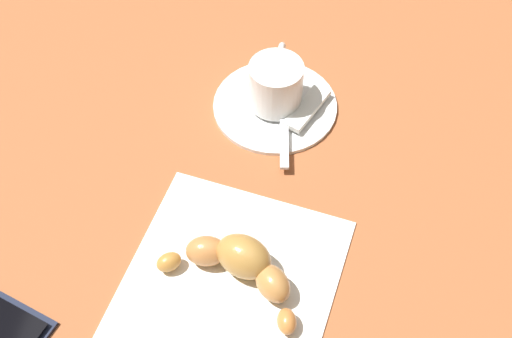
{
  "coord_description": "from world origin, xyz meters",
  "views": [
    {
      "loc": [
        -0.37,
        -0.06,
        0.56
      ],
      "look_at": [
        0.02,
        0.0,
        0.03
      ],
      "focal_mm": 47.54,
      "sensor_mm": 36.0,
      "label": 1
    }
  ],
  "objects_px": {
    "saucer": "(278,105)",
    "croissant": "(240,264)",
    "teaspoon": "(284,101)",
    "napkin": "(230,281)",
    "espresso_cup": "(278,84)",
    "sugar_packet": "(307,108)"
  },
  "relations": [
    {
      "from": "espresso_cup",
      "to": "teaspoon",
      "type": "bearing_deg",
      "value": -114.85
    },
    {
      "from": "croissant",
      "to": "teaspoon",
      "type": "bearing_deg",
      "value": -3.31
    },
    {
      "from": "teaspoon",
      "to": "croissant",
      "type": "height_order",
      "value": "croissant"
    },
    {
      "from": "sugar_packet",
      "to": "teaspoon",
      "type": "bearing_deg",
      "value": 102.88
    },
    {
      "from": "espresso_cup",
      "to": "sugar_packet",
      "type": "distance_m",
      "value": 0.04
    },
    {
      "from": "espresso_cup",
      "to": "napkin",
      "type": "relative_size",
      "value": 0.43
    },
    {
      "from": "teaspoon",
      "to": "napkin",
      "type": "bearing_deg",
      "value": 174.66
    },
    {
      "from": "sugar_packet",
      "to": "espresso_cup",
      "type": "bearing_deg",
      "value": 99.77
    },
    {
      "from": "saucer",
      "to": "croissant",
      "type": "height_order",
      "value": "croissant"
    },
    {
      "from": "espresso_cup",
      "to": "teaspoon",
      "type": "height_order",
      "value": "espresso_cup"
    },
    {
      "from": "espresso_cup",
      "to": "sugar_packet",
      "type": "height_order",
      "value": "espresso_cup"
    },
    {
      "from": "saucer",
      "to": "napkin",
      "type": "height_order",
      "value": "saucer"
    },
    {
      "from": "espresso_cup",
      "to": "napkin",
      "type": "xyz_separation_m",
      "value": [
        -0.22,
        0.01,
        -0.03
      ]
    },
    {
      "from": "teaspoon",
      "to": "croissant",
      "type": "distance_m",
      "value": 0.21
    },
    {
      "from": "teaspoon",
      "to": "sugar_packet",
      "type": "relative_size",
      "value": 1.99
    },
    {
      "from": "saucer",
      "to": "espresso_cup",
      "type": "distance_m",
      "value": 0.03
    },
    {
      "from": "teaspoon",
      "to": "napkin",
      "type": "height_order",
      "value": "teaspoon"
    },
    {
      "from": "teaspoon",
      "to": "sugar_packet",
      "type": "distance_m",
      "value": 0.03
    },
    {
      "from": "croissant",
      "to": "sugar_packet",
      "type": "bearing_deg",
      "value": -10.59
    },
    {
      "from": "teaspoon",
      "to": "croissant",
      "type": "bearing_deg",
      "value": 176.69
    },
    {
      "from": "sugar_packet",
      "to": "saucer",
      "type": "bearing_deg",
      "value": 103.34
    },
    {
      "from": "croissant",
      "to": "saucer",
      "type": "bearing_deg",
      "value": -1.36
    }
  ]
}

